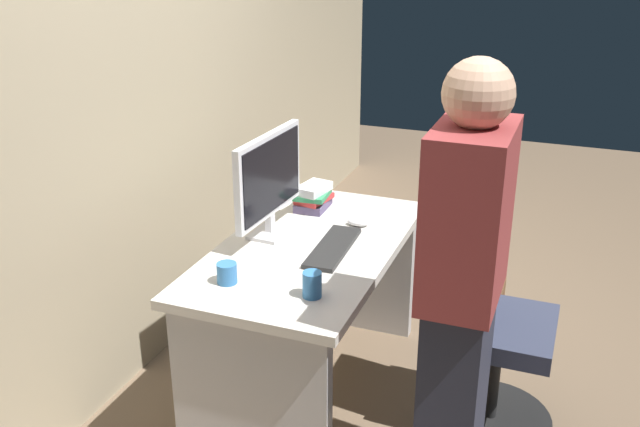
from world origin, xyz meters
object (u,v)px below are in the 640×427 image
desk (309,292)px  mouse (358,222)px  monitor (269,179)px  office_chair (485,333)px  cup_near_keyboard (312,285)px  handbag (486,311)px  keyboard (333,248)px  person_at_desk (461,298)px  cup_by_monitor (227,273)px  book_stack (313,197)px

desk → mouse: bearing=-25.7°
monitor → mouse: monitor is taller
office_chair → cup_near_keyboard: office_chair is taller
desk → handbag: 1.08m
desk → office_chair: office_chair is taller
office_chair → keyboard: 0.72m
person_at_desk → cup_by_monitor: (0.02, 0.89, -0.08)m
cup_near_keyboard → cup_by_monitor: size_ratio=1.23×
person_at_desk → monitor: bearing=61.7°
keyboard → book_stack: (0.40, 0.25, 0.05)m
mouse → office_chair: bearing=-109.8°
desk → handbag: desk is taller
person_at_desk → monitor: size_ratio=3.03×
monitor → mouse: 0.47m
office_chair → book_stack: 1.02m
monitor → keyboard: bearing=-100.1°
cup_by_monitor → handbag: 1.59m
desk → handbag: (0.75, -0.68, -0.36)m
office_chair → cup_near_keyboard: bearing=128.9°
book_stack → person_at_desk: bearing=-134.5°
office_chair → desk: bearing=93.3°
office_chair → cup_near_keyboard: 0.82m
book_stack → handbag: book_stack is taller
person_at_desk → book_stack: person_at_desk is taller
person_at_desk → handbag: bearing=2.3°
person_at_desk → mouse: 0.95m
person_at_desk → desk: bearing=57.8°
desk → handbag: bearing=-42.2°
desk → book_stack: bearing=19.0°
book_stack → handbag: bearing=-66.0°
person_at_desk → cup_by_monitor: 0.89m
person_at_desk → book_stack: 1.21m
cup_near_keyboard → handbag: size_ratio=0.26×
cup_near_keyboard → book_stack: size_ratio=0.47×
mouse → cup_by_monitor: cup_by_monitor is taller
office_chair → person_at_desk: (-0.50, 0.03, 0.41)m
cup_by_monitor → keyboard: bearing=-33.0°
monitor → keyboard: 0.40m
person_at_desk → keyboard: bearing=54.2°
book_stack → mouse: bearing=-114.2°
keyboard → cup_by_monitor: size_ratio=5.33×
monitor → mouse: (0.23, -0.33, -0.24)m
office_chair → book_stack: size_ratio=4.46×
desk → keyboard: 0.26m
desk → monitor: (0.04, 0.20, 0.49)m
person_at_desk → monitor: person_at_desk is taller
monitor → book_stack: 0.41m
person_at_desk → cup_near_keyboard: bearing=86.4°
desk → cup_by_monitor: bearing=159.8°
desk → keyboard: keyboard is taller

